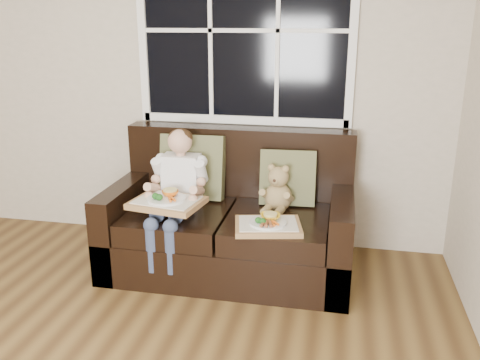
% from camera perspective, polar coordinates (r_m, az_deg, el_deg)
% --- Properties ---
extents(window_back, '(1.62, 0.04, 1.37)m').
position_cam_1_polar(window_back, '(3.85, 0.45, 16.44)').
color(window_back, black).
rests_on(window_back, room_walls).
extents(loveseat, '(1.70, 0.92, 0.96)m').
position_cam_1_polar(loveseat, '(3.67, -0.99, -5.10)').
color(loveseat, black).
rests_on(loveseat, ground).
extents(pillow_left, '(0.48, 0.22, 0.49)m').
position_cam_1_polar(pillow_left, '(3.77, -5.34, 1.48)').
color(pillow_left, brown).
rests_on(pillow_left, loveseat).
extents(pillow_right, '(0.40, 0.20, 0.41)m').
position_cam_1_polar(pillow_right, '(3.64, 5.38, 0.28)').
color(pillow_right, brown).
rests_on(pillow_right, loveseat).
extents(child, '(0.38, 0.59, 0.86)m').
position_cam_1_polar(child, '(3.54, -7.05, -0.38)').
color(child, white).
rests_on(child, loveseat).
extents(teddy_bear, '(0.22, 0.27, 0.34)m').
position_cam_1_polar(teddy_bear, '(3.54, 4.30, -1.28)').
color(teddy_bear, '#9A7F51').
rests_on(teddy_bear, loveseat).
extents(tray_left, '(0.50, 0.41, 0.10)m').
position_cam_1_polar(tray_left, '(3.40, -8.18, -2.38)').
color(tray_left, '#A5764A').
rests_on(tray_left, child).
extents(tray_right, '(0.47, 0.40, 0.10)m').
position_cam_1_polar(tray_right, '(3.25, 3.16, -5.02)').
color(tray_right, '#A5764A').
rests_on(tray_right, loveseat).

